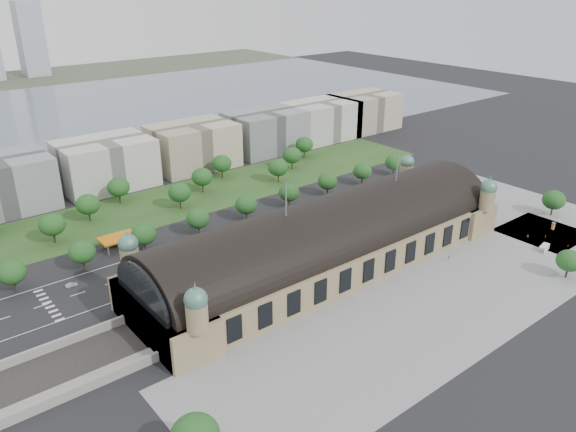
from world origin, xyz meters
TOP-DOWN VIEW (x-y plane):
  - ground at (0.00, 0.00)m, footprint 900.00×900.00m
  - station at (0.00, 0.00)m, footprint 150.00×48.40m
  - track_cutting at (-110.00, -2.21)m, footprint 70.00×24.00m
  - plaza_south at (10.00, -44.00)m, footprint 190.00×48.00m
  - plaza_east at (103.00, 0.00)m, footprint 56.00×100.00m
  - road_slab at (-20.00, 38.00)m, footprint 260.00×26.00m
  - grass_belt at (-15.00, 93.00)m, footprint 300.00×45.00m
  - petrol_station at (-53.91, 65.28)m, footprint 14.00×13.00m
  - lake at (0.00, 298.00)m, footprint 700.00×320.00m
  - far_tower_right at (45.00, 508.00)m, footprint 24.00×24.00m
  - office_3 at (-30.00, 133.00)m, footprint 45.00×32.00m
  - office_4 at (20.00, 133.00)m, footprint 45.00×32.00m
  - office_5 at (70.00, 133.00)m, footprint 45.00×32.00m
  - office_6 at (115.00, 133.00)m, footprint 45.00×32.00m
  - office_7 at (155.00, 133.00)m, footprint 45.00×32.00m
  - tree_row_1 at (-96.00, 53.00)m, footprint 9.60×9.60m
  - tree_row_2 at (-72.00, 53.00)m, footprint 9.60×9.60m
  - tree_row_3 at (-48.00, 53.00)m, footprint 9.60×9.60m
  - tree_row_4 at (-24.00, 53.00)m, footprint 9.60×9.60m
  - tree_row_5 at (0.00, 53.00)m, footprint 9.60×9.60m
  - tree_row_6 at (24.00, 53.00)m, footprint 9.60×9.60m
  - tree_row_7 at (48.00, 53.00)m, footprint 9.60×9.60m
  - tree_row_8 at (72.00, 53.00)m, footprint 9.60×9.60m
  - tree_row_9 at (96.00, 53.00)m, footprint 9.60×9.60m
  - tree_belt_3 at (-73.00, 83.00)m, footprint 10.40×10.40m
  - tree_belt_4 at (-54.00, 95.00)m, footprint 10.40×10.40m
  - tree_belt_5 at (-35.00, 107.00)m, footprint 10.40×10.40m
  - tree_belt_6 at (-16.00, 83.00)m, footprint 10.40×10.40m
  - tree_belt_7 at (3.00, 95.00)m, footprint 10.40×10.40m
  - tree_belt_8 at (22.00, 107.00)m, footprint 10.40×10.40m
  - tree_belt_9 at (41.00, 83.00)m, footprint 10.40×10.40m
  - tree_belt_10 at (60.00, 95.00)m, footprint 10.40×10.40m
  - tree_belt_11 at (79.00, 107.00)m, footprint 10.40×10.40m
  - tree_plaza_ne at (110.00, -28.00)m, footprint 10.00×10.00m
  - tree_plaza_s at (60.00, -60.00)m, footprint 9.00×9.00m
  - traffic_car_1 at (-79.86, 44.40)m, footprint 4.04×1.43m
  - traffic_car_2 at (-43.87, 35.90)m, footprint 5.81×2.83m
  - traffic_car_4 at (-8.08, 32.51)m, footprint 4.34×1.99m
  - traffic_car_5 at (53.31, 37.13)m, footprint 4.01×1.59m
  - traffic_car_6 at (92.53, 33.00)m, footprint 5.88×3.32m
  - parked_car_0 at (-54.06, 22.05)m, footprint 4.27×2.94m
  - parked_car_1 at (-64.41, 22.99)m, footprint 5.67×5.23m
  - parked_car_2 at (-54.82, 22.50)m, footprint 5.90×4.53m
  - parked_car_3 at (-31.98, 25.00)m, footprint 5.14×3.67m
  - parked_car_4 at (-48.40, 21.00)m, footprint 4.46×3.66m
  - parked_car_5 at (-37.12, 21.00)m, footprint 5.48×3.91m
  - parked_car_6 at (-36.31, 21.00)m, footprint 5.41×4.90m
  - bus_west at (7.54, 32.00)m, footprint 12.27×3.36m
  - bus_mid at (6.61, 27.00)m, footprint 12.89×4.08m
  - bus_east at (11.84, 27.87)m, footprint 12.28×3.04m
  - van_south at (73.66, -44.20)m, footprint 5.96×3.19m
  - advertising_column at (95.99, -36.17)m, footprint 1.64×1.64m
  - pedestrian_0 at (38.27, -25.73)m, footprint 1.00×0.67m
  - pedestrian_1 at (85.02, -38.83)m, footprint 0.70×0.77m
  - pedestrian_2 at (79.78, -33.93)m, footprint 0.95×0.99m
  - pedestrian_3 at (83.80, -48.74)m, footprint 1.05×0.54m

SIDE VIEW (x-z plane):
  - ground at x=0.00m, z-range 0.00..0.00m
  - plaza_south at x=10.00m, z-range -0.06..0.06m
  - plaza_east at x=103.00m, z-range -0.06..0.06m
  - road_slab at x=-20.00m, z-range -0.05..0.05m
  - grass_belt at x=-15.00m, z-range -0.05..0.05m
  - lake at x=0.00m, z-range -0.04..0.04m
  - traffic_car_5 at x=53.31m, z-range 0.00..1.30m
  - traffic_car_1 at x=-79.86m, z-range 0.00..1.33m
  - parked_car_0 at x=-54.06m, z-range 0.00..1.33m
  - parked_car_5 at x=-37.12m, z-range 0.00..1.39m
  - track_cutting at x=-110.00m, z-range -0.85..2.25m
  - parked_car_4 at x=-48.40m, z-range 0.00..1.43m
  - traffic_car_4 at x=-8.08m, z-range 0.00..1.44m
  - parked_car_1 at x=-64.41m, z-range 0.00..1.47m
  - parked_car_6 at x=-36.31m, z-range 0.00..1.52m
  - traffic_car_6 at x=92.53m, z-range 0.00..1.55m
  - traffic_car_2 at x=-43.87m, z-range 0.00..1.59m
  - parked_car_2 at x=-54.82m, z-range 0.00..1.59m
  - parked_car_3 at x=-31.98m, z-range 0.00..1.63m
  - pedestrian_3 at x=83.80m, z-range 0.00..1.76m
  - pedestrian_1 at x=85.02m, z-range 0.00..1.77m
  - pedestrian_2 at x=79.78m, z-range 0.00..1.80m
  - pedestrian_0 at x=38.27m, z-range 0.00..1.91m
  - van_south at x=73.66m, z-range -0.05..2.40m
  - advertising_column at x=95.99m, z-range 0.06..3.16m
  - bus_west at x=7.54m, z-range 0.00..3.39m
  - bus_east at x=11.84m, z-range 0.00..3.41m
  - bus_mid at x=6.61m, z-range 0.00..3.53m
  - petrol_station at x=-53.91m, z-range 0.42..5.47m
  - tree_plaza_s at x=60.00m, z-range 1.48..12.13m
  - tree_row_1 at x=-96.00m, z-range 1.67..13.19m
  - tree_row_2 at x=-72.00m, z-range 1.67..13.19m
  - tree_row_3 at x=-48.00m, z-range 1.67..13.19m
  - tree_row_4 at x=-24.00m, z-range 1.67..13.19m
  - tree_row_5 at x=0.00m, z-range 1.67..13.19m
  - tree_row_6 at x=24.00m, z-range 1.67..13.19m
  - tree_row_7 at x=48.00m, z-range 1.67..13.19m
  - tree_row_8 at x=72.00m, z-range 1.67..13.19m
  - tree_row_9 at x=96.00m, z-range 1.67..13.19m
  - tree_plaza_ne at x=110.00m, z-range 1.58..13.27m
  - tree_belt_3 at x=-73.00m, z-range 1.81..14.29m
  - tree_belt_4 at x=-54.00m, z-range 1.81..14.29m
  - tree_belt_5 at x=-35.00m, z-range 1.81..14.29m
  - tree_belt_6 at x=-16.00m, z-range 1.81..14.29m
  - tree_belt_7 at x=3.00m, z-range 1.81..14.29m
  - tree_belt_8 at x=22.00m, z-range 1.81..14.29m
  - tree_belt_9 at x=41.00m, z-range 1.81..14.29m
  - tree_belt_10 at x=60.00m, z-range 1.81..14.29m
  - tree_belt_11 at x=79.00m, z-range 1.81..14.29m
  - station at x=0.00m, z-range -11.87..32.43m
  - office_3 at x=-30.00m, z-range 0.00..24.00m
  - office_4 at x=20.00m, z-range 0.00..24.00m
  - office_5 at x=70.00m, z-range 0.00..24.00m
  - office_6 at x=115.00m, z-range 0.00..24.00m
  - office_7 at x=155.00m, z-range 0.00..24.00m
  - far_tower_right at x=45.00m, z-range 0.00..75.00m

